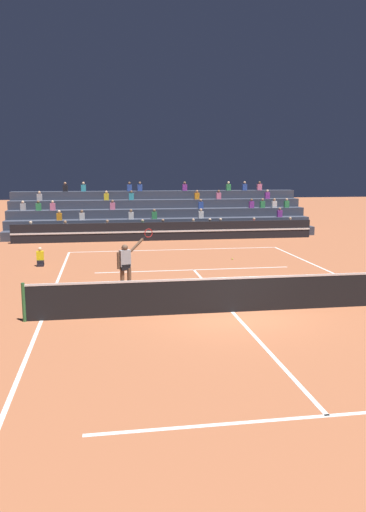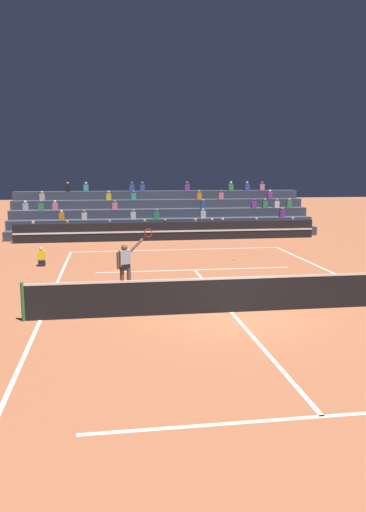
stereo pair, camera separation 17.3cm
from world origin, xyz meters
The scene contains 8 objects.
ground_plane centered at (0.00, 0.00, 0.00)m, with size 120.00×120.00×0.00m, color #AD603D.
court_lines centered at (0.00, 0.00, 0.00)m, with size 11.10×23.90×0.01m.
tennis_net centered at (0.00, 0.00, 0.54)m, with size 12.00×0.10×1.10m.
sponsor_banner_wall centered at (0.00, 15.59, 0.55)m, with size 18.00×0.26×1.10m.
bleacher_stand centered at (0.00, 19.39, 1.02)m, with size 19.48×4.75×3.38m.
ball_kid_courtside centered at (-6.49, 8.31, 0.33)m, with size 0.30×0.36×0.84m.
tennis_player centered at (-3.00, 2.69, 0.98)m, with size 1.31×0.55×2.25m.
tennis_ball centered at (2.23, 8.55, 0.03)m, with size 0.07×0.07×0.07m, color #C6DB33.
Camera 2 is at (-3.53, -13.91, 4.15)m, focal length 35.00 mm.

